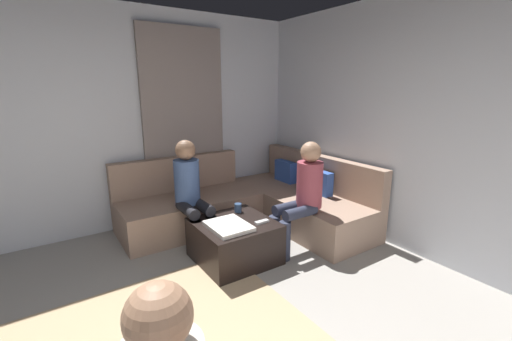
{
  "coord_description": "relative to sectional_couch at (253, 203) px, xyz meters",
  "views": [
    {
      "loc": [
        1.38,
        -0.39,
        1.76
      ],
      "look_at": [
        -1.63,
        1.63,
        0.85
      ],
      "focal_mm": 23.46,
      "sensor_mm": 36.0,
      "label": 1
    }
  ],
  "objects": [
    {
      "name": "wall_back",
      "position": [
        2.08,
        1.06,
        1.07
      ],
      "size": [
        6.0,
        0.12,
        2.7
      ],
      "primitive_type": "cube",
      "color": "silver",
      "rests_on": "ground_plane"
    },
    {
      "name": "wall_left",
      "position": [
        -0.86,
        -1.88,
        1.07
      ],
      "size": [
        0.12,
        6.0,
        2.7
      ],
      "primitive_type": "cube",
      "color": "silver",
      "rests_on": "ground_plane"
    },
    {
      "name": "curtain_panel",
      "position": [
        -0.76,
        -0.58,
        0.97
      ],
      "size": [
        0.06,
        1.1,
        2.5
      ],
      "primitive_type": "cube",
      "color": "gray",
      "rests_on": "ground_plane"
    },
    {
      "name": "sectional_couch",
      "position": [
        0.0,
        0.0,
        0.0
      ],
      "size": [
        2.1,
        2.55,
        0.87
      ],
      "color": "#9E7F6B",
      "rests_on": "ground_plane"
    },
    {
      "name": "ottoman",
      "position": [
        0.69,
        -0.68,
        -0.07
      ],
      "size": [
        0.76,
        0.76,
        0.42
      ],
      "primitive_type": "cube",
      "color": "black",
      "rests_on": "ground_plane"
    },
    {
      "name": "folded_blanket",
      "position": [
        0.79,
        -0.8,
        0.16
      ],
      "size": [
        0.44,
        0.36,
        0.04
      ],
      "primitive_type": "cube",
      "color": "white",
      "rests_on": "ottoman"
    },
    {
      "name": "coffee_mug",
      "position": [
        0.47,
        -0.5,
        0.19
      ],
      "size": [
        0.08,
        0.08,
        0.1
      ],
      "primitive_type": "cylinder",
      "color": "#334C72",
      "rests_on": "ottoman"
    },
    {
      "name": "game_remote",
      "position": [
        0.87,
        -0.46,
        0.15
      ],
      "size": [
        0.05,
        0.15,
        0.02
      ],
      "primitive_type": "cube",
      "color": "white",
      "rests_on": "ottoman"
    },
    {
      "name": "person_on_couch_back",
      "position": [
        0.9,
        0.06,
        0.38
      ],
      "size": [
        0.3,
        0.6,
        1.2
      ],
      "rotation": [
        0.0,
        0.0,
        3.14
      ],
      "color": "#2D3347",
      "rests_on": "ground_plane"
    },
    {
      "name": "person_on_couch_side",
      "position": [
        0.15,
        -0.91,
        0.38
      ],
      "size": [
        0.6,
        0.3,
        1.2
      ],
      "rotation": [
        0.0,
        0.0,
        -1.57
      ],
      "color": "black",
      "rests_on": "ground_plane"
    }
  ]
}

